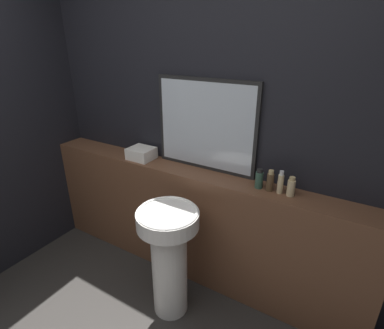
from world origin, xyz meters
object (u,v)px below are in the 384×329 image
Objects in this scene: mirror at (206,126)px; body_wash_bottle at (291,187)px; conditioner_bottle at (270,181)px; towel_stack at (141,153)px; shampoo_bottle at (259,179)px; pedestal_sink at (169,253)px; lotion_bottle at (280,183)px.

body_wash_bottle is (0.67, -0.10, -0.27)m from mirror.
conditioner_bottle is (0.53, -0.10, -0.27)m from mirror.
shampoo_bottle is (1.00, 0.00, 0.02)m from towel_stack.
body_wash_bottle is at bearing 33.00° from pedestal_sink.
pedestal_sink is 0.93m from mirror.
body_wash_bottle is at bearing 0.00° from towel_stack.
pedestal_sink is 6.15× the size of shampoo_bottle.
mirror is at bearing 170.58° from lotion_bottle.
lotion_bottle is 1.19× the size of body_wash_bottle.
conditioner_bottle is at bearing 39.28° from pedestal_sink.
lotion_bottle is at bearing 180.00° from body_wash_bottle.
lotion_bottle is (0.14, -0.00, 0.01)m from shampoo_bottle.
shampoo_bottle is (0.44, 0.42, 0.49)m from pedestal_sink.
shampoo_bottle is 0.88× the size of lotion_bottle.
towel_stack is 1.00m from shampoo_bottle.
conditioner_bottle is 0.07m from lotion_bottle.
body_wash_bottle is (0.65, 0.42, 0.49)m from pedestal_sink.
conditioner_bottle is at bearing -0.00° from shampoo_bottle.
mirror is 5.52× the size of conditioner_bottle.
lotion_bottle is (0.60, -0.10, -0.26)m from mirror.
shampoo_bottle is at bearing 180.00° from lotion_bottle.
mirror is at bearing 169.44° from conditioner_bottle.
pedestal_sink is at bearing -88.01° from mirror.
pedestal_sink is at bearing -147.00° from body_wash_bottle.
pedestal_sink is 4.14× the size of towel_stack.
shampoo_bottle is at bearing 0.00° from towel_stack.
conditioner_bottle is at bearing -10.56° from mirror.
lotion_bottle is 0.07m from body_wash_bottle.
shampoo_bottle reaches higher than body_wash_bottle.
conditioner_bottle reaches higher than shampoo_bottle.
body_wash_bottle is at bearing -8.48° from mirror.
shampoo_bottle reaches higher than towel_stack.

